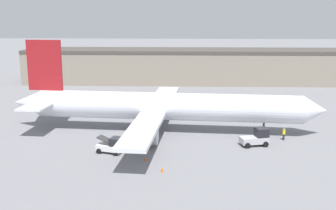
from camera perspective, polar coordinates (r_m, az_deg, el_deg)
ground_plane at (r=60.40m, az=0.00°, el=-3.57°), size 400.00×400.00×0.00m
terminal_building at (r=100.92m, az=8.35°, el=5.22°), size 96.33×11.07×7.97m
airplane at (r=59.62m, az=-1.03°, el=-0.19°), size 44.78×35.62×12.85m
ground_crew_worker at (r=58.21m, az=15.42°, el=-3.77°), size 0.36×0.36×1.65m
baggage_tug at (r=55.06m, az=11.90°, el=-4.34°), size 3.81×2.70×2.28m
belt_loader_truck at (r=51.68m, az=-7.59°, el=-5.43°), size 3.51×2.73×1.97m
safety_cone_near at (r=48.91m, az=-3.05°, el=-7.22°), size 0.36×0.36×0.55m
safety_cone_far at (r=45.58m, az=-0.79°, el=-8.73°), size 0.36×0.36×0.55m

